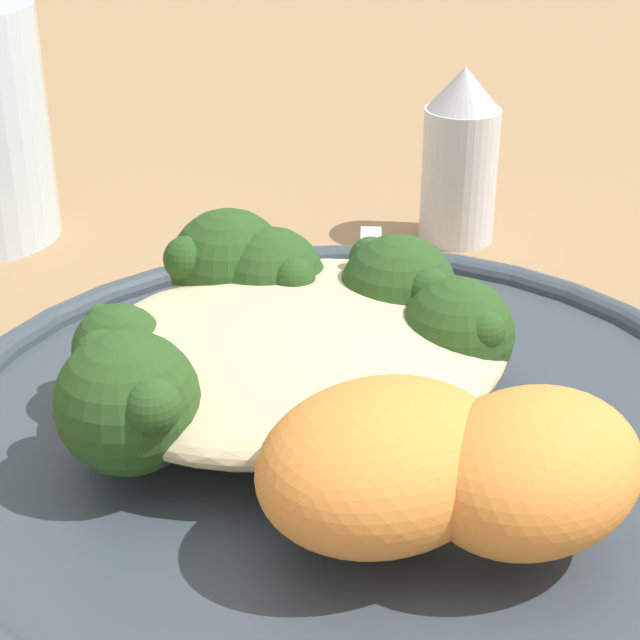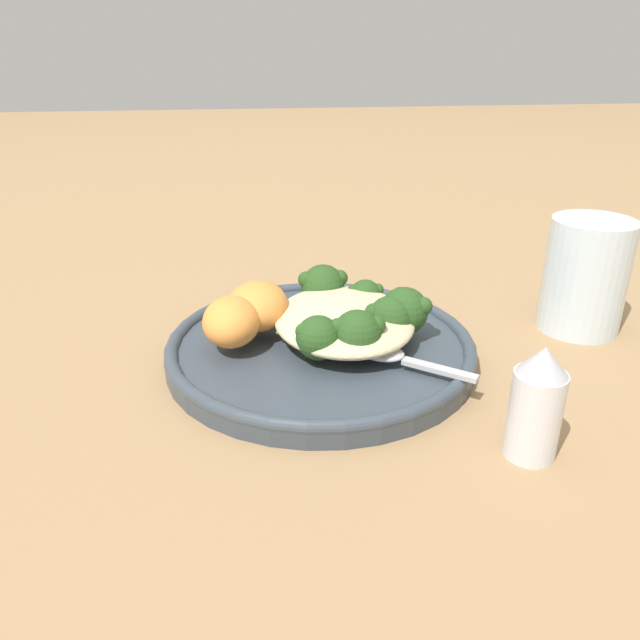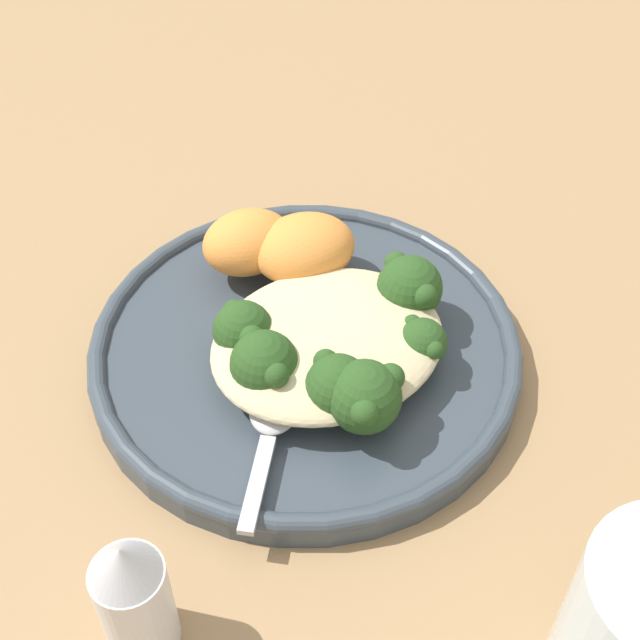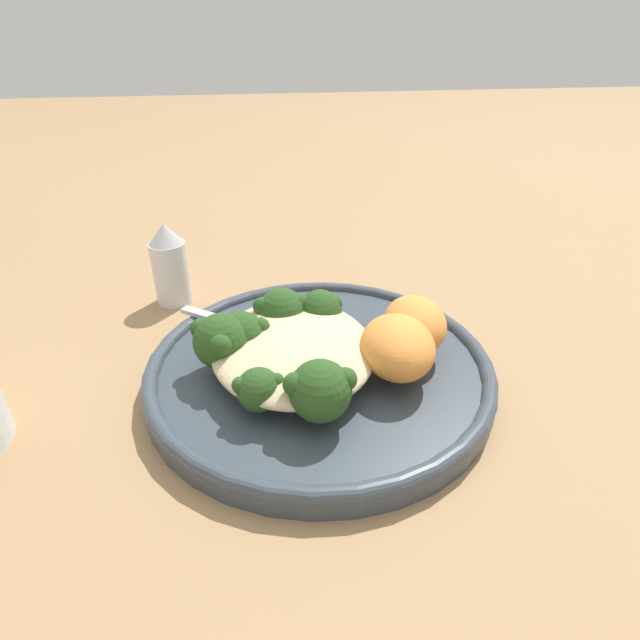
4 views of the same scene
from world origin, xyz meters
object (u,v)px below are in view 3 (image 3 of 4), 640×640
object	(u,v)px
broccoli_stalk_3	(357,384)
sweet_potato_chunk_1	(248,242)
broccoli_stalk_4	(391,333)
broccoli_stalk_2	(334,375)
broccoli_stalk_1	(271,357)
plate	(305,348)
broccoli_stalk_5	(403,289)
quinoa_mound	(328,342)
broccoli_stalk_0	(257,326)
spoon	(273,418)
salt_shaker	(134,597)
sweet_potato_chunk_0	(304,248)

from	to	relation	value
broccoli_stalk_3	sweet_potato_chunk_1	bearing A→B (deg)	-169.80
broccoli_stalk_4	broccoli_stalk_2	bearing A→B (deg)	-102.55
broccoli_stalk_1	plate	bearing A→B (deg)	173.51
broccoli_stalk_2	broccoli_stalk_5	size ratio (longest dim) A/B	1.37
broccoli_stalk_1	broccoli_stalk_4	xyz separation A→B (m)	(-0.08, 0.01, -0.01)
quinoa_mound	broccoli_stalk_2	world-z (taller)	broccoli_stalk_2
broccoli_stalk_0	broccoli_stalk_1	distance (m)	0.03
spoon	salt_shaker	distance (m)	0.13
broccoli_stalk_1	broccoli_stalk_3	distance (m)	0.05
broccoli_stalk_1	broccoli_stalk_5	bearing A→B (deg)	148.40
broccoli_stalk_0	sweet_potato_chunk_1	size ratio (longest dim) A/B	1.49
broccoli_stalk_2	broccoli_stalk_4	xyz separation A→B (m)	(-0.05, -0.02, -0.00)
broccoli_stalk_0	broccoli_stalk_3	bearing A→B (deg)	102.64
broccoli_stalk_5	sweet_potato_chunk_1	bearing A→B (deg)	153.60
broccoli_stalk_3	sweet_potato_chunk_1	world-z (taller)	broccoli_stalk_3
broccoli_stalk_5	salt_shaker	distance (m)	0.25
broccoli_stalk_3	broccoli_stalk_4	world-z (taller)	broccoli_stalk_3
broccoli_stalk_4	sweet_potato_chunk_0	distance (m)	0.09
plate	broccoli_stalk_3	size ratio (longest dim) A/B	2.06
broccoli_stalk_3	broccoli_stalk_5	size ratio (longest dim) A/B	1.57
quinoa_mound	broccoli_stalk_0	xyz separation A→B (m)	(0.03, -0.03, 0.00)
plate	broccoli_stalk_0	world-z (taller)	broccoli_stalk_0
salt_shaker	broccoli_stalk_0	bearing A→B (deg)	-133.30
broccoli_stalk_3	salt_shaker	size ratio (longest dim) A/B	1.58
broccoli_stalk_4	broccoli_stalk_5	size ratio (longest dim) A/B	1.32
quinoa_mound	spoon	bearing A→B (deg)	29.79
broccoli_stalk_2	broccoli_stalk_3	distance (m)	0.02
sweet_potato_chunk_0	spoon	world-z (taller)	sweet_potato_chunk_0
sweet_potato_chunk_0	plate	bearing A→B (deg)	63.15
broccoli_stalk_2	broccoli_stalk_4	bearing A→B (deg)	125.70
plate	broccoli_stalk_4	bearing A→B (deg)	142.80
sweet_potato_chunk_1	broccoli_stalk_0	bearing A→B (deg)	69.20
broccoli_stalk_0	broccoli_stalk_4	size ratio (longest dim) A/B	0.82
quinoa_mound	broccoli_stalk_1	distance (m)	0.04
broccoli_stalk_5	spoon	xyz separation A→B (m)	(0.11, 0.04, -0.02)
broccoli_stalk_2	sweet_potato_chunk_0	xyz separation A→B (m)	(-0.03, -0.10, 0.00)
sweet_potato_chunk_1	spoon	bearing A→B (deg)	70.72
spoon	quinoa_mound	bearing A→B (deg)	156.83
quinoa_mound	broccoli_stalk_2	size ratio (longest dim) A/B	1.26
broccoli_stalk_5	spoon	distance (m)	0.12
broccoli_stalk_4	broccoli_stalk_0	bearing A→B (deg)	-151.42
broccoli_stalk_3	quinoa_mound	bearing A→B (deg)	-176.38
broccoli_stalk_0	sweet_potato_chunk_1	distance (m)	0.07
broccoli_stalk_0	salt_shaker	bearing A→B (deg)	36.95
sweet_potato_chunk_0	sweet_potato_chunk_1	distance (m)	0.04
broccoli_stalk_0	broccoli_stalk_5	bearing A→B (deg)	159.53
broccoli_stalk_5	sweet_potato_chunk_0	bearing A→B (deg)	146.53
broccoli_stalk_4	broccoli_stalk_5	bearing A→B (deg)	104.15
broccoli_stalk_2	broccoli_stalk_5	bearing A→B (deg)	135.88
broccoli_stalk_2	broccoli_stalk_3	world-z (taller)	broccoli_stalk_3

